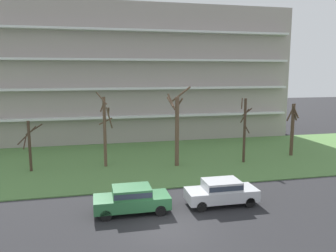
{
  "coord_description": "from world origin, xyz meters",
  "views": [
    {
      "loc": [
        -3.68,
        -16.34,
        8.18
      ],
      "look_at": [
        1.37,
        6.0,
        4.5
      ],
      "focal_mm": 36.24,
      "sensor_mm": 36.0,
      "label": 1
    }
  ],
  "objects_px": {
    "tree_right": "(245,129)",
    "tree_center": "(177,127)",
    "tree_far_left": "(30,144)",
    "sedan_silver_near_left": "(221,191)",
    "sedan_green_center_left": "(132,198)",
    "tree_left": "(105,129)",
    "tree_far_right": "(292,128)"
  },
  "relations": [
    {
      "from": "tree_far_right",
      "to": "sedan_green_center_left",
      "type": "distance_m",
      "value": 19.72
    },
    {
      "from": "tree_far_left",
      "to": "tree_left",
      "type": "xyz_separation_m",
      "value": [
        6.11,
        0.0,
        1.06
      ]
    },
    {
      "from": "tree_right",
      "to": "sedan_silver_near_left",
      "type": "xyz_separation_m",
      "value": [
        -5.61,
        -8.77,
        -2.25
      ]
    },
    {
      "from": "tree_far_left",
      "to": "tree_center",
      "type": "height_order",
      "value": "tree_center"
    },
    {
      "from": "tree_far_right",
      "to": "sedan_silver_near_left",
      "type": "bearing_deg",
      "value": -138.15
    },
    {
      "from": "tree_right",
      "to": "sedan_green_center_left",
      "type": "relative_size",
      "value": 1.33
    },
    {
      "from": "tree_left",
      "to": "sedan_green_center_left",
      "type": "xyz_separation_m",
      "value": [
        1.06,
        -10.11,
        -2.48
      ]
    },
    {
      "from": "tree_far_left",
      "to": "tree_left",
      "type": "bearing_deg",
      "value": 0.01
    },
    {
      "from": "tree_far_left",
      "to": "tree_far_right",
      "type": "distance_m",
      "value": 24.01
    },
    {
      "from": "tree_far_left",
      "to": "tree_center",
      "type": "distance_m",
      "value": 12.26
    },
    {
      "from": "tree_far_left",
      "to": "sedan_silver_near_left",
      "type": "relative_size",
      "value": 0.96
    },
    {
      "from": "tree_far_left",
      "to": "sedan_green_center_left",
      "type": "distance_m",
      "value": 12.47
    },
    {
      "from": "tree_far_left",
      "to": "tree_right",
      "type": "height_order",
      "value": "tree_right"
    },
    {
      "from": "sedan_green_center_left",
      "to": "tree_center",
      "type": "bearing_deg",
      "value": -118.77
    },
    {
      "from": "tree_left",
      "to": "sedan_green_center_left",
      "type": "height_order",
      "value": "tree_left"
    },
    {
      "from": "tree_center",
      "to": "sedan_silver_near_left",
      "type": "height_order",
      "value": "tree_center"
    },
    {
      "from": "tree_left",
      "to": "sedan_silver_near_left",
      "type": "bearing_deg",
      "value": -56.78
    },
    {
      "from": "tree_center",
      "to": "tree_right",
      "type": "xyz_separation_m",
      "value": [
        6.19,
        -0.27,
        -0.39
      ]
    },
    {
      "from": "tree_right",
      "to": "sedan_green_center_left",
      "type": "bearing_deg",
      "value": -141.88
    },
    {
      "from": "tree_right",
      "to": "tree_far_right",
      "type": "relative_size",
      "value": 1.14
    },
    {
      "from": "tree_far_left",
      "to": "tree_left",
      "type": "relative_size",
      "value": 0.65
    },
    {
      "from": "tree_far_right",
      "to": "sedan_green_center_left",
      "type": "relative_size",
      "value": 1.17
    },
    {
      "from": "sedan_green_center_left",
      "to": "tree_right",
      "type": "bearing_deg",
      "value": -141.76
    },
    {
      "from": "tree_left",
      "to": "tree_center",
      "type": "height_order",
      "value": "tree_center"
    },
    {
      "from": "tree_left",
      "to": "tree_far_left",
      "type": "bearing_deg",
      "value": -179.99
    },
    {
      "from": "sedan_silver_near_left",
      "to": "tree_far_left",
      "type": "bearing_deg",
      "value": -37.96
    },
    {
      "from": "sedan_green_center_left",
      "to": "tree_far_right",
      "type": "bearing_deg",
      "value": -148.92
    },
    {
      "from": "tree_center",
      "to": "sedan_green_center_left",
      "type": "xyz_separation_m",
      "value": [
        -4.99,
        -9.03,
        -2.65
      ]
    },
    {
      "from": "tree_left",
      "to": "tree_far_right",
      "type": "relative_size",
      "value": 1.27
    },
    {
      "from": "tree_center",
      "to": "tree_far_right",
      "type": "distance_m",
      "value": 11.91
    },
    {
      "from": "tree_far_left",
      "to": "tree_center",
      "type": "relative_size",
      "value": 0.61
    },
    {
      "from": "tree_right",
      "to": "tree_center",
      "type": "bearing_deg",
      "value": 177.53
    }
  ]
}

